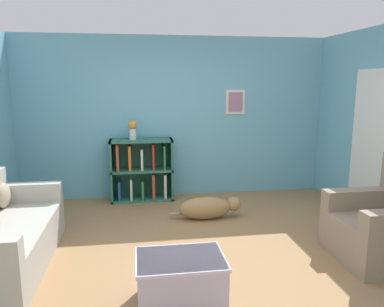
% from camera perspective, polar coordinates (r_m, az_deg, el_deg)
% --- Properties ---
extents(ground_plane, '(14.00, 14.00, 0.00)m').
position_cam_1_polar(ground_plane, '(4.34, 0.83, -14.75)').
color(ground_plane, '#997047').
extents(wall_back, '(5.60, 0.13, 2.60)m').
position_cam_1_polar(wall_back, '(6.17, -2.59, 5.49)').
color(wall_back, '#6BADC6').
rests_on(wall_back, ground_plane).
extents(bookshelf, '(0.99, 0.36, 0.99)m').
position_cam_1_polar(bookshelf, '(6.05, -7.66, -2.58)').
color(bookshelf, '#2D6B56').
rests_on(bookshelf, ground_plane).
extents(coffee_table, '(0.75, 0.54, 0.43)m').
position_cam_1_polar(coffee_table, '(3.35, -1.77, -18.65)').
color(coffee_table, '#BCB2D1').
rests_on(coffee_table, ground_plane).
extents(dog, '(1.03, 0.28, 0.31)m').
position_cam_1_polar(dog, '(5.25, 2.50, -8.23)').
color(dog, '#9E7A4C').
rests_on(dog, ground_plane).
extents(vase, '(0.14, 0.14, 0.30)m').
position_cam_1_polar(vase, '(5.91, -9.04, 3.70)').
color(vase, silver).
rests_on(vase, bookshelf).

